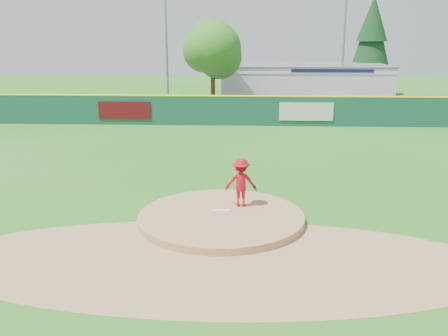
{
  "coord_description": "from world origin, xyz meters",
  "views": [
    {
      "loc": [
        0.84,
        -15.51,
        6.01
      ],
      "look_at": [
        0.0,
        2.0,
        1.3
      ],
      "focal_mm": 40.0,
      "sensor_mm": 36.0,
      "label": 1
    }
  ],
  "objects_px": {
    "van": "(181,104)",
    "pool_building_grp": "(303,82)",
    "deciduous_tree": "(213,53)",
    "conifer_tree": "(372,39)",
    "pitcher": "(241,182)",
    "light_pole_right": "(344,40)",
    "light_pole_left": "(166,34)",
    "playground_slide": "(48,104)"
  },
  "relations": [
    {
      "from": "pool_building_grp",
      "to": "deciduous_tree",
      "type": "height_order",
      "value": "deciduous_tree"
    },
    {
      "from": "van",
      "to": "light_pole_right",
      "type": "height_order",
      "value": "light_pole_right"
    },
    {
      "from": "van",
      "to": "pool_building_grp",
      "type": "bearing_deg",
      "value": -46.66
    },
    {
      "from": "van",
      "to": "light_pole_right",
      "type": "xyz_separation_m",
      "value": [
        13.43,
        5.63,
        4.82
      ]
    },
    {
      "from": "van",
      "to": "light_pole_left",
      "type": "distance_m",
      "value": 6.63
    },
    {
      "from": "playground_slide",
      "to": "light_pole_right",
      "type": "height_order",
      "value": "light_pole_right"
    },
    {
      "from": "deciduous_tree",
      "to": "conifer_tree",
      "type": "bearing_deg",
      "value": 36.25
    },
    {
      "from": "van",
      "to": "light_pole_left",
      "type": "bearing_deg",
      "value": 27.19
    },
    {
      "from": "van",
      "to": "light_pole_right",
      "type": "distance_m",
      "value": 15.34
    },
    {
      "from": "deciduous_tree",
      "to": "light_pole_left",
      "type": "distance_m",
      "value": 4.72
    },
    {
      "from": "van",
      "to": "conifer_tree",
      "type": "relative_size",
      "value": 0.53
    },
    {
      "from": "pitcher",
      "to": "deciduous_tree",
      "type": "height_order",
      "value": "deciduous_tree"
    },
    {
      "from": "van",
      "to": "light_pole_left",
      "type": "xyz_separation_m",
      "value": [
        -1.57,
        3.63,
        5.33
      ]
    },
    {
      "from": "light_pole_left",
      "to": "conifer_tree",
      "type": "bearing_deg",
      "value": 25.35
    },
    {
      "from": "playground_slide",
      "to": "light_pole_left",
      "type": "distance_m",
      "value": 11.16
    },
    {
      "from": "conifer_tree",
      "to": "pitcher",
      "type": "bearing_deg",
      "value": -109.4
    },
    {
      "from": "playground_slide",
      "to": "pitcher",
      "type": "bearing_deg",
      "value": -54.79
    },
    {
      "from": "conifer_tree",
      "to": "light_pole_right",
      "type": "height_order",
      "value": "light_pole_right"
    },
    {
      "from": "pitcher",
      "to": "light_pole_right",
      "type": "xyz_separation_m",
      "value": [
        8.36,
        28.11,
        4.45
      ]
    },
    {
      "from": "conifer_tree",
      "to": "light_pole_right",
      "type": "xyz_separation_m",
      "value": [
        -4.0,
        -7.0,
        0.0
      ]
    },
    {
      "from": "conifer_tree",
      "to": "light_pole_left",
      "type": "xyz_separation_m",
      "value": [
        -19.0,
        -9.0,
        0.51
      ]
    },
    {
      "from": "playground_slide",
      "to": "van",
      "type": "bearing_deg",
      "value": 2.65
    },
    {
      "from": "pool_building_grp",
      "to": "conifer_tree",
      "type": "xyz_separation_m",
      "value": [
        7.0,
        4.01,
        3.88
      ]
    },
    {
      "from": "deciduous_tree",
      "to": "pitcher",
      "type": "bearing_deg",
      "value": -83.76
    },
    {
      "from": "deciduous_tree",
      "to": "conifer_tree",
      "type": "height_order",
      "value": "conifer_tree"
    },
    {
      "from": "light_pole_right",
      "to": "light_pole_left",
      "type": "bearing_deg",
      "value": -172.41
    },
    {
      "from": "conifer_tree",
      "to": "light_pole_left",
      "type": "bearing_deg",
      "value": -154.65
    },
    {
      "from": "playground_slide",
      "to": "light_pole_left",
      "type": "relative_size",
      "value": 0.23
    },
    {
      "from": "pitcher",
      "to": "playground_slide",
      "type": "relative_size",
      "value": 0.67
    },
    {
      "from": "van",
      "to": "pool_building_grp",
      "type": "xyz_separation_m",
      "value": [
        10.43,
        8.62,
        0.94
      ]
    },
    {
      "from": "playground_slide",
      "to": "deciduous_tree",
      "type": "distance_m",
      "value": 13.62
    },
    {
      "from": "van",
      "to": "deciduous_tree",
      "type": "relative_size",
      "value": 0.69
    },
    {
      "from": "pitcher",
      "to": "light_pole_right",
      "type": "height_order",
      "value": "light_pole_right"
    },
    {
      "from": "pool_building_grp",
      "to": "deciduous_tree",
      "type": "xyz_separation_m",
      "value": [
        -8.0,
        -6.99,
        2.89
      ]
    },
    {
      "from": "pitcher",
      "to": "conifer_tree",
      "type": "relative_size",
      "value": 0.18
    },
    {
      "from": "deciduous_tree",
      "to": "light_pole_left",
      "type": "xyz_separation_m",
      "value": [
        -4.0,
        2.0,
        1.5
      ]
    },
    {
      "from": "deciduous_tree",
      "to": "playground_slide",
      "type": "bearing_deg",
      "value": -170.7
    },
    {
      "from": "pitcher",
      "to": "van",
      "type": "relative_size",
      "value": 0.33
    },
    {
      "from": "van",
      "to": "pool_building_grp",
      "type": "distance_m",
      "value": 13.56
    },
    {
      "from": "conifer_tree",
      "to": "light_pole_left",
      "type": "height_order",
      "value": "light_pole_left"
    },
    {
      "from": "conifer_tree",
      "to": "deciduous_tree",
      "type": "bearing_deg",
      "value": -143.75
    },
    {
      "from": "van",
      "to": "pool_building_grp",
      "type": "relative_size",
      "value": 0.33
    }
  ]
}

